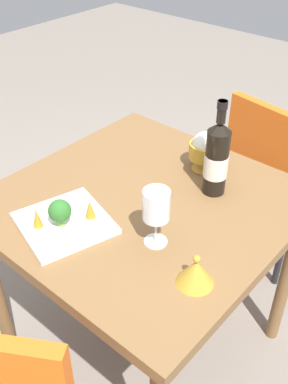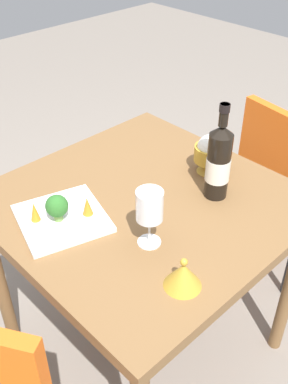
# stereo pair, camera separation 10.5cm
# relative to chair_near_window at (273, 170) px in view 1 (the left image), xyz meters

# --- Properties ---
(ground_plane) EXTENTS (8.00, 8.00, 0.00)m
(ground_plane) POSITION_rel_chair_near_window_xyz_m (-0.76, 0.10, -0.53)
(ground_plane) COLOR gray
(dining_table) EXTENTS (0.89, 0.89, 0.75)m
(dining_table) POSITION_rel_chair_near_window_xyz_m (-0.76, 0.10, 0.13)
(dining_table) COLOR brown
(dining_table) RESTS_ON ground_plane
(chair_near_window) EXTENTS (0.46, 0.46, 0.85)m
(chair_near_window) POSITION_rel_chair_near_window_xyz_m (0.00, 0.00, 0.00)
(chair_near_window) COLOR orange
(chair_near_window) RESTS_ON ground_plane
(wine_bottle) EXTENTS (0.08, 0.08, 0.32)m
(wine_bottle) POSITION_rel_chair_near_window_xyz_m (-0.57, -0.04, 0.35)
(wine_bottle) COLOR black
(wine_bottle) RESTS_ON dining_table
(wine_glass) EXTENTS (0.08, 0.08, 0.18)m
(wine_glass) POSITION_rel_chair_near_window_xyz_m (-0.89, -0.06, 0.35)
(wine_glass) COLOR white
(wine_glass) RESTS_ON dining_table
(rice_bowl) EXTENTS (0.11, 0.11, 0.14)m
(rice_bowl) POSITION_rel_chair_near_window_xyz_m (-0.48, 0.06, 0.29)
(rice_bowl) COLOR gold
(rice_bowl) RESTS_ON dining_table
(rice_bowl_lid) EXTENTS (0.10, 0.10, 0.09)m
(rice_bowl_lid) POSITION_rel_chair_near_window_xyz_m (-0.94, -0.23, 0.26)
(rice_bowl_lid) COLOR gold
(rice_bowl_lid) RESTS_ON dining_table
(serving_plate) EXTENTS (0.31, 0.31, 0.02)m
(serving_plate) POSITION_rel_chair_near_window_xyz_m (-1.01, 0.19, 0.23)
(serving_plate) COLOR white
(serving_plate) RESTS_ON dining_table
(broccoli_floret) EXTENTS (0.07, 0.07, 0.09)m
(broccoli_floret) POSITION_rel_chair_near_window_xyz_m (-1.02, 0.19, 0.29)
(broccoli_floret) COLOR #729E4C
(broccoli_floret) RESTS_ON serving_plate
(carrot_garnish_left) EXTENTS (0.03, 0.03, 0.06)m
(carrot_garnish_left) POSITION_rel_chair_near_window_xyz_m (-1.07, 0.23, 0.27)
(carrot_garnish_left) COLOR orange
(carrot_garnish_left) RESTS_ON serving_plate
(carrot_garnish_right) EXTENTS (0.03, 0.03, 0.06)m
(carrot_garnish_right) POSITION_rel_chair_near_window_xyz_m (-0.94, 0.15, 0.27)
(carrot_garnish_right) COLOR orange
(carrot_garnish_right) RESTS_ON serving_plate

